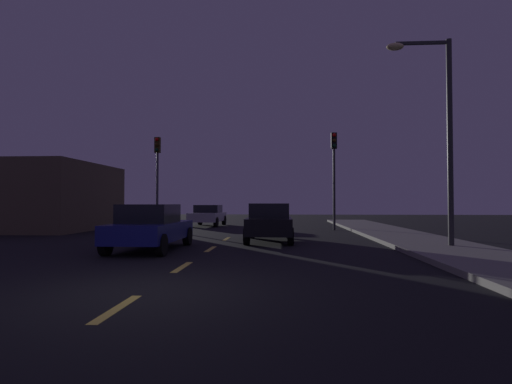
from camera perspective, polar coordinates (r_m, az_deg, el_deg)
name	(u,v)px	position (r m, az deg, el deg)	size (l,w,h in m)	color
ground_plane	(214,247)	(14.26, -5.91, -7.64)	(80.00, 80.00, 0.00)	black
sidewalk_curb_right	(438,246)	(14.95, 23.97, -6.94)	(3.00, 40.00, 0.15)	gray
lane_stripe_nearest	(117,308)	(6.43, -18.75, -15.07)	(0.16, 1.60, 0.01)	#EACC4C
lane_stripe_second	(182,267)	(9.98, -10.23, -10.23)	(0.16, 1.60, 0.01)	#EACC4C
lane_stripe_third	(211,249)	(13.67, -6.34, -7.88)	(0.16, 1.60, 0.01)	#EACC4C
lane_stripe_fourth	(227,239)	(17.40, -4.13, -6.52)	(0.16, 1.60, 0.01)	#EACC4C
traffic_signal_left	(157,165)	(24.33, -13.57, 3.66)	(0.32, 0.38, 5.32)	#4C4C51
traffic_signal_right	(334,162)	(23.42, 10.81, 4.07)	(0.32, 0.38, 5.47)	#2D2D30
car_stopped_ahead	(269,222)	(16.17, 1.89, -4.23)	(1.83, 3.97, 1.50)	black
car_adjacent_lane	(151,227)	(13.68, -14.45, -4.72)	(1.89, 4.21, 1.47)	navy
car_oncoming_far	(208,215)	(27.28, -6.73, -3.21)	(2.04, 3.94, 1.39)	silver
street_lamp_right	(439,121)	(14.78, 24.11, 8.97)	(2.09, 0.36, 6.87)	#2D2D30
storefront_left	(58,197)	(25.67, -25.81, -0.61)	(4.58, 7.72, 3.72)	brown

